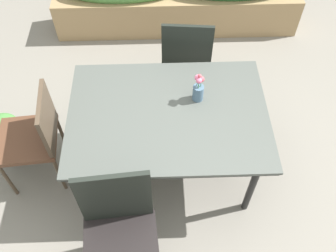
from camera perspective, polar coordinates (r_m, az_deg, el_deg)
ground_plane at (r=3.17m, az=1.59°, el=-7.51°), size 12.00×12.00×0.00m
dining_table at (r=2.66m, az=-0.00°, el=1.16°), size 1.41×1.00×0.72m
chair_far_side at (r=3.29m, az=2.84°, el=10.62°), size 0.47×0.47×0.95m
chair_near_left at (r=2.38m, az=-7.47°, el=-15.45°), size 0.50×0.50×1.00m
chair_end_left at (r=2.94m, az=-19.59°, el=-1.19°), size 0.47×0.47×0.87m
flower_vase at (r=2.63m, az=4.65°, el=5.59°), size 0.08×0.08×0.25m
planter_box at (r=4.24m, az=1.60°, el=18.62°), size 2.63×0.42×0.75m
potted_plant at (r=3.34m, az=-23.15°, el=-1.44°), size 0.27×0.27×0.48m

